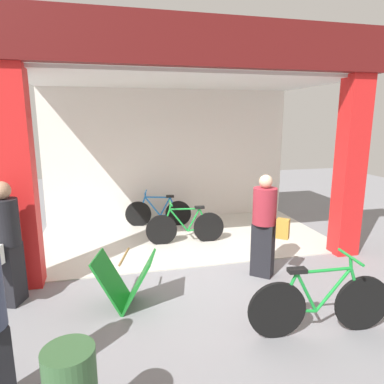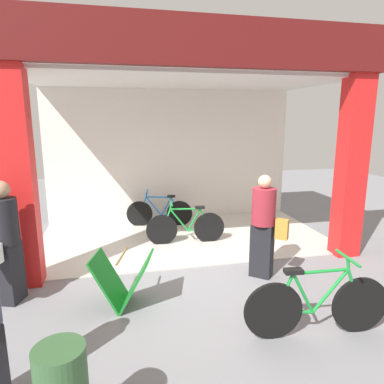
{
  "view_description": "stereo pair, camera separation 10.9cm",
  "coord_description": "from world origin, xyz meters",
  "views": [
    {
      "loc": [
        -1.46,
        -5.3,
        2.49
      ],
      "look_at": [
        0.0,
        0.76,
        1.15
      ],
      "focal_mm": 32.38,
      "sensor_mm": 36.0,
      "label": 1
    },
    {
      "loc": [
        -1.36,
        -5.33,
        2.49
      ],
      "look_at": [
        0.0,
        0.76,
        1.15
      ],
      "focal_mm": 32.38,
      "sensor_mm": 36.0,
      "label": 2
    }
  ],
  "objects": [
    {
      "name": "pedestrian_2",
      "position": [
        -2.83,
        -0.53,
        0.88
      ],
      "size": [
        0.46,
        0.69,
        1.7
      ],
      "color": "black",
      "rests_on": "ground"
    },
    {
      "name": "pedestrian_3",
      "position": [
        0.86,
        -0.52,
        0.85
      ],
      "size": [
        0.59,
        0.56,
        1.64
      ],
      "color": "black",
      "rests_on": "ground"
    },
    {
      "name": "ground_plane",
      "position": [
        0.0,
        0.0,
        0.0
      ],
      "size": [
        19.78,
        19.78,
        0.0
      ],
      "primitive_type": "plane",
      "color": "gray",
      "rests_on": "ground"
    },
    {
      "name": "bicycle_inside_1",
      "position": [
        -0.03,
        1.17,
        0.35
      ],
      "size": [
        1.58,
        0.43,
        0.87
      ],
      "color": "black",
      "rests_on": "ground"
    },
    {
      "name": "bicycle_parked_0",
      "position": [
        0.84,
        -2.11,
        0.38
      ],
      "size": [
        1.74,
        0.48,
        0.96
      ],
      "color": "black",
      "rests_on": "ground"
    },
    {
      "name": "shop_facade",
      "position": [
        0.0,
        1.61,
        2.12
      ],
      "size": [
        6.09,
        3.35,
        3.93
      ],
      "color": "beige",
      "rests_on": "ground"
    },
    {
      "name": "sandwich_board_sign",
      "position": [
        -1.33,
        -0.95,
        0.36
      ],
      "size": [
        0.9,
        0.75,
        0.73
      ],
      "color": "#197226",
      "rests_on": "ground"
    },
    {
      "name": "bicycle_inside_0",
      "position": [
        -0.4,
        2.43,
        0.34
      ],
      "size": [
        1.51,
        0.42,
        0.84
      ],
      "color": "black",
      "rests_on": "ground"
    }
  ]
}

